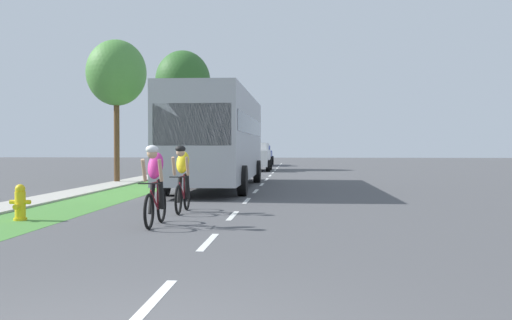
{
  "coord_description": "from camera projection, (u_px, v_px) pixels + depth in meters",
  "views": [
    {
      "loc": [
        1.44,
        -4.35,
        1.55
      ],
      "look_at": [
        -0.28,
        20.81,
        0.99
      ],
      "focal_mm": 42.31,
      "sensor_mm": 36.0,
      "label": 1
    }
  ],
  "objects": [
    {
      "name": "ground_plane",
      "position": [
        262.0,
        185.0,
        24.42
      ],
      "size": [
        120.0,
        120.0,
        0.0
      ],
      "primitive_type": "plane",
      "color": "#4C4C4F"
    },
    {
      "name": "grass_verge",
      "position": [
        156.0,
        184.0,
        24.71
      ],
      "size": [
        1.92,
        70.0,
        0.01
      ],
      "primitive_type": "cube",
      "color": "#478438",
      "rests_on": "ground_plane"
    },
    {
      "name": "sidewalk_concrete",
      "position": [
        118.0,
        184.0,
        24.82
      ],
      "size": [
        1.21,
        70.0,
        0.1
      ],
      "primitive_type": "cube",
      "color": "#B2ADA3",
      "rests_on": "ground_plane"
    },
    {
      "name": "lane_markings_center",
      "position": [
        267.0,
        179.0,
        28.41
      ],
      "size": [
        0.12,
        54.07,
        0.01
      ],
      "color": "white",
      "rests_on": "ground_plane"
    },
    {
      "name": "fire_hydrant_yellow",
      "position": [
        20.0,
        203.0,
        12.61
      ],
      "size": [
        0.44,
        0.38,
        0.76
      ],
      "color": "yellow",
      "rests_on": "ground_plane"
    },
    {
      "name": "cyclist_lead",
      "position": [
        155.0,
        185.0,
        11.72
      ],
      "size": [
        0.42,
        1.72,
        1.58
      ],
      "color": "black",
      "rests_on": "ground_plane"
    },
    {
      "name": "cyclist_trailing",
      "position": [
        182.0,
        178.0,
        14.13
      ],
      "size": [
        0.42,
        1.72,
        1.58
      ],
      "color": "black",
      "rests_on": "ground_plane"
    },
    {
      "name": "bus_silver",
      "position": [
        218.0,
        135.0,
        22.73
      ],
      "size": [
        2.78,
        11.6,
        3.48
      ],
      "color": "#A5A8AD",
      "rests_on": "ground_plane"
    },
    {
      "name": "suv_white",
      "position": [
        254.0,
        156.0,
        38.69
      ],
      "size": [
        2.15,
        4.7,
        1.79
      ],
      "color": "silver",
      "rests_on": "ground_plane"
    },
    {
      "name": "pickup_blue",
      "position": [
        259.0,
        155.0,
        49.04
      ],
      "size": [
        2.22,
        5.1,
        1.64
      ],
      "color": "#23389E",
      "rests_on": "ground_plane"
    },
    {
      "name": "street_tree_near",
      "position": [
        116.0,
        73.0,
        25.89
      ],
      "size": [
        2.57,
        2.57,
        6.14
      ],
      "color": "brown",
      "rests_on": "ground_plane"
    },
    {
      "name": "street_tree_far",
      "position": [
        183.0,
        81.0,
        41.06
      ],
      "size": [
        3.73,
        3.73,
        8.1
      ],
      "color": "brown",
      "rests_on": "ground_plane"
    }
  ]
}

